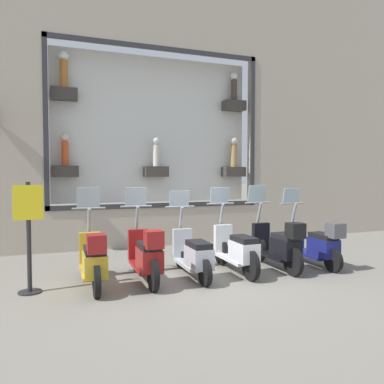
{
  "coord_description": "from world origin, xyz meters",
  "views": [
    {
      "loc": [
        -6.1,
        2.53,
        1.89
      ],
      "look_at": [
        1.7,
        -0.3,
        1.5
      ],
      "focal_mm": 35.0,
      "sensor_mm": 36.0,
      "label": 1
    }
  ],
  "objects_px": {
    "scooter_black_1": "(279,245)",
    "scooter_red_4": "(146,256)",
    "scooter_yellow_5": "(93,260)",
    "scooter_navy_0": "(316,244)",
    "scooter_silver_3": "(193,255)",
    "scooter_white_2": "(237,250)",
    "shop_sign_post": "(29,233)"
  },
  "relations": [
    {
      "from": "scooter_red_4",
      "to": "scooter_white_2",
      "type": "bearing_deg",
      "value": -88.1
    },
    {
      "from": "scooter_yellow_5",
      "to": "scooter_navy_0",
      "type": "bearing_deg",
      "value": -90.13
    },
    {
      "from": "scooter_red_4",
      "to": "scooter_yellow_5",
      "type": "bearing_deg",
      "value": 90.21
    },
    {
      "from": "scooter_black_1",
      "to": "scooter_silver_3",
      "type": "bearing_deg",
      "value": 88.4
    },
    {
      "from": "scooter_black_1",
      "to": "scooter_navy_0",
      "type": "bearing_deg",
      "value": -90.93
    },
    {
      "from": "scooter_black_1",
      "to": "shop_sign_post",
      "type": "relative_size",
      "value": 1.02
    },
    {
      "from": "scooter_white_2",
      "to": "scooter_silver_3",
      "type": "relative_size",
      "value": 1.01
    },
    {
      "from": "shop_sign_post",
      "to": "scooter_white_2",
      "type": "bearing_deg",
      "value": -90.83
    },
    {
      "from": "scooter_navy_0",
      "to": "scooter_black_1",
      "type": "relative_size",
      "value": 0.99
    },
    {
      "from": "scooter_black_1",
      "to": "shop_sign_post",
      "type": "xyz_separation_m",
      "value": [
        0.11,
        4.53,
        0.48
      ]
    },
    {
      "from": "scooter_red_4",
      "to": "scooter_navy_0",
      "type": "bearing_deg",
      "value": -90.21
    },
    {
      "from": "scooter_white_2",
      "to": "scooter_black_1",
      "type": "bearing_deg",
      "value": -93.72
    },
    {
      "from": "scooter_white_2",
      "to": "shop_sign_post",
      "type": "height_order",
      "value": "shop_sign_post"
    },
    {
      "from": "scooter_red_4",
      "to": "scooter_yellow_5",
      "type": "xyz_separation_m",
      "value": [
        -0.0,
        0.89,
        -0.01
      ]
    },
    {
      "from": "scooter_black_1",
      "to": "scooter_red_4",
      "type": "distance_m",
      "value": 2.67
    },
    {
      "from": "scooter_silver_3",
      "to": "shop_sign_post",
      "type": "height_order",
      "value": "shop_sign_post"
    },
    {
      "from": "scooter_silver_3",
      "to": "scooter_yellow_5",
      "type": "xyz_separation_m",
      "value": [
        -0.05,
        1.78,
        0.06
      ]
    },
    {
      "from": "scooter_silver_3",
      "to": "scooter_black_1",
      "type": "bearing_deg",
      "value": -91.6
    },
    {
      "from": "scooter_navy_0",
      "to": "scooter_yellow_5",
      "type": "relative_size",
      "value": 0.99
    },
    {
      "from": "scooter_black_1",
      "to": "scooter_silver_3",
      "type": "height_order",
      "value": "scooter_black_1"
    },
    {
      "from": "scooter_yellow_5",
      "to": "shop_sign_post",
      "type": "height_order",
      "value": "shop_sign_post"
    },
    {
      "from": "scooter_navy_0",
      "to": "scooter_black_1",
      "type": "height_order",
      "value": "scooter_black_1"
    },
    {
      "from": "scooter_white_2",
      "to": "scooter_red_4",
      "type": "xyz_separation_m",
      "value": [
        -0.06,
        1.78,
        0.04
      ]
    },
    {
      "from": "scooter_red_4",
      "to": "shop_sign_post",
      "type": "xyz_separation_m",
      "value": [
        0.11,
        1.87,
        0.48
      ]
    },
    {
      "from": "scooter_white_2",
      "to": "scooter_silver_3",
      "type": "height_order",
      "value": "scooter_white_2"
    },
    {
      "from": "scooter_red_4",
      "to": "shop_sign_post",
      "type": "relative_size",
      "value": 1.02
    },
    {
      "from": "scooter_yellow_5",
      "to": "scooter_black_1",
      "type": "bearing_deg",
      "value": -89.93
    },
    {
      "from": "scooter_red_4",
      "to": "shop_sign_post",
      "type": "bearing_deg",
      "value": 86.57
    },
    {
      "from": "scooter_red_4",
      "to": "scooter_silver_3",
      "type": "bearing_deg",
      "value": -86.73
    },
    {
      "from": "scooter_red_4",
      "to": "scooter_yellow_5",
      "type": "height_order",
      "value": "scooter_yellow_5"
    },
    {
      "from": "scooter_silver_3",
      "to": "scooter_red_4",
      "type": "height_order",
      "value": "scooter_red_4"
    },
    {
      "from": "scooter_silver_3",
      "to": "scooter_yellow_5",
      "type": "distance_m",
      "value": 1.78
    }
  ]
}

